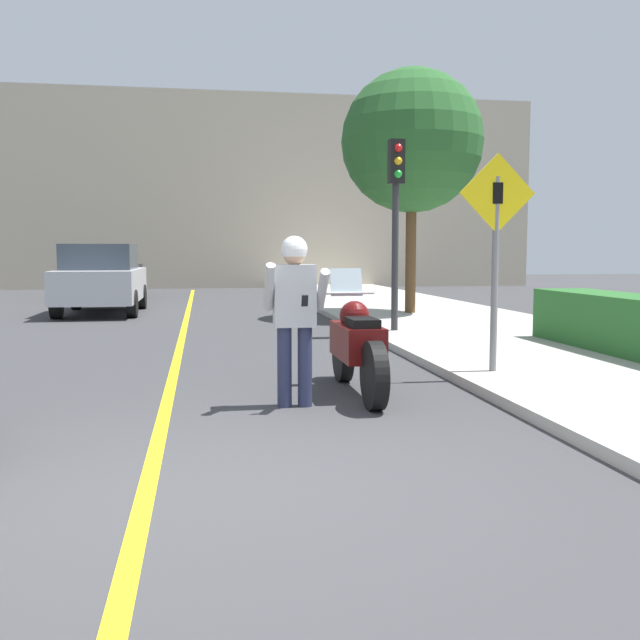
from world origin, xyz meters
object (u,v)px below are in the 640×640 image
at_px(traffic_light, 396,198).
at_px(parked_car_silver, 102,278).
at_px(motorcycle, 357,346).
at_px(crossing_sign, 496,241).
at_px(person_biker, 295,304).
at_px(street_tree, 412,142).
at_px(parked_car_black, 109,272).

bearing_deg(traffic_light, parked_car_silver, 135.15).
relative_size(motorcycle, crossing_sign, 0.88).
distance_m(person_biker, street_tree, 10.18).
xyz_separation_m(person_biker, street_tree, (3.83, 8.96, 2.96)).
bearing_deg(crossing_sign, motorcycle, -163.50).
xyz_separation_m(traffic_light, street_tree, (1.34, 3.54, 1.52)).
bearing_deg(traffic_light, street_tree, 69.31).
height_order(motorcycle, crossing_sign, crossing_sign).
bearing_deg(motorcycle, crossing_sign, 16.50).
xyz_separation_m(motorcycle, street_tree, (3.10, 8.45, 3.45)).
height_order(crossing_sign, street_tree, street_tree).
height_order(person_biker, parked_car_silver, parked_car_silver).
bearing_deg(parked_car_silver, parked_car_black, 95.51).
bearing_deg(crossing_sign, parked_car_silver, 119.60).
bearing_deg(parked_car_black, person_biker, -77.26).
bearing_deg(parked_car_silver, traffic_light, -44.85).
height_order(motorcycle, person_biker, person_biker).
bearing_deg(parked_car_black, crossing_sign, -68.46).
relative_size(street_tree, parked_car_black, 1.30).
height_order(person_biker, crossing_sign, crossing_sign).
relative_size(person_biker, parked_car_silver, 0.39).
distance_m(crossing_sign, traffic_light, 4.47).
height_order(motorcycle, street_tree, street_tree).
bearing_deg(street_tree, parked_car_black, 133.49).
xyz_separation_m(traffic_light, parked_car_black, (-6.35, 11.64, -1.59)).
bearing_deg(crossing_sign, traffic_light, 89.76).
bearing_deg(parked_car_silver, motorcycle, -69.35).
distance_m(parked_car_silver, parked_car_black, 5.92).
bearing_deg(crossing_sign, parked_car_black, 111.54).
bearing_deg(parked_car_silver, street_tree, -17.22).
xyz_separation_m(crossing_sign, street_tree, (1.36, 7.93, 2.34)).
bearing_deg(traffic_light, parked_car_black, 118.59).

